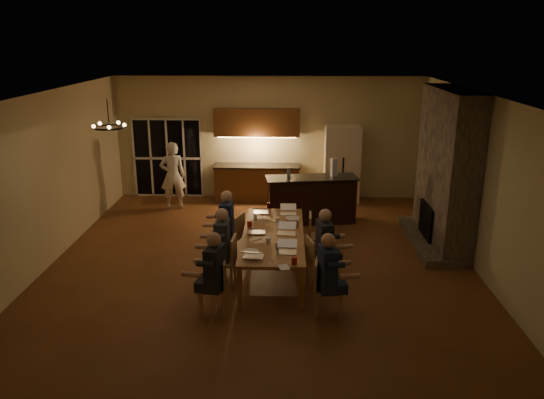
{
  "coord_description": "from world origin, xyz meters",
  "views": [
    {
      "loc": [
        0.5,
        -9.25,
        4.17
      ],
      "look_at": [
        0.21,
        0.3,
        1.21
      ],
      "focal_mm": 35.0,
      "sensor_mm": 36.0,
      "label": 1
    }
  ],
  "objects": [
    {
      "name": "dining_table",
      "position": [
        0.25,
        -0.29,
        0.38
      ],
      "size": [
        1.1,
        2.89,
        0.75
      ],
      "primitive_type": "cube",
      "color": "#9D6D3F",
      "rests_on": "ground"
    },
    {
      "name": "notepad",
      "position": [
        0.45,
        -1.76,
        0.76
      ],
      "size": [
        0.21,
        0.25,
        0.01
      ],
      "primitive_type": "cube",
      "rotation": [
        0.0,
        0.0,
        0.29
      ],
      "color": "white",
      "rests_on": "dining_table"
    },
    {
      "name": "person_right_mid",
      "position": [
        1.14,
        -0.76,
        0.69
      ],
      "size": [
        0.7,
        0.7,
        1.38
      ],
      "primitive_type": null,
      "rotation": [
        0.0,
        0.0,
        1.76
      ],
      "color": "#262831",
      "rests_on": "ground"
    },
    {
      "name": "plate_far",
      "position": [
        0.61,
        0.53,
        0.76
      ],
      "size": [
        0.28,
        0.28,
        0.02
      ],
      "primitive_type": "cylinder",
      "color": "white",
      "rests_on": "dining_table"
    },
    {
      "name": "back_wall",
      "position": [
        0.0,
        4.52,
        1.6
      ],
      "size": [
        8.0,
        0.04,
        3.2
      ],
      "primitive_type": "cube",
      "color": "tan",
      "rests_on": "ground"
    },
    {
      "name": "can_cola",
      "position": [
        0.11,
        1.17,
        0.81
      ],
      "size": [
        0.06,
        0.06,
        0.12
      ],
      "primitive_type": "cylinder",
      "color": "#3F0F0C",
      "rests_on": "dining_table"
    },
    {
      "name": "person_left_near",
      "position": [
        -0.59,
        -1.93,
        0.69
      ],
      "size": [
        0.71,
        0.71,
        1.38
      ],
      "primitive_type": null,
      "rotation": [
        0.0,
        0.0,
        -1.78
      ],
      "color": "#262831",
      "rests_on": "ground"
    },
    {
      "name": "chair_right_mid",
      "position": [
        1.08,
        -0.84,
        0.45
      ],
      "size": [
        0.54,
        0.54,
        0.89
      ],
      "primitive_type": null,
      "rotation": [
        0.0,
        0.0,
        1.85
      ],
      "color": "tan",
      "rests_on": "ground"
    },
    {
      "name": "refrigerator",
      "position": [
        1.9,
        4.15,
        1.0
      ],
      "size": [
        0.9,
        0.68,
        2.0
      ],
      "primitive_type": "cube",
      "color": "beige",
      "rests_on": "ground"
    },
    {
      "name": "standing_person",
      "position": [
        -2.36,
        3.42,
        0.85
      ],
      "size": [
        0.71,
        0.57,
        1.7
      ],
      "primitive_type": "imported",
      "rotation": [
        0.0,
        0.0,
        3.43
      ],
      "color": "white",
      "rests_on": "ground"
    },
    {
      "name": "can_right",
      "position": [
        0.69,
        0.02,
        0.81
      ],
      "size": [
        0.07,
        0.07,
        0.12
      ],
      "primitive_type": "cylinder",
      "color": "#B2B2B7",
      "rests_on": "dining_table"
    },
    {
      "name": "can_silver",
      "position": [
        0.33,
        -1.02,
        0.81
      ],
      "size": [
        0.07,
        0.07,
        0.12
      ],
      "primitive_type": "cylinder",
      "color": "#B2B2B7",
      "rests_on": "dining_table"
    },
    {
      "name": "ceiling",
      "position": [
        0.0,
        0.0,
        3.22
      ],
      "size": [
        8.0,
        9.0,
        0.04
      ],
      "primitive_type": "cube",
      "color": "white",
      "rests_on": "back_wall"
    },
    {
      "name": "right_wall",
      "position": [
        4.02,
        0.0,
        1.6
      ],
      "size": [
        0.04,
        9.0,
        3.2
      ],
      "primitive_type": "cube",
      "color": "tan",
      "rests_on": "ground"
    },
    {
      "name": "left_wall",
      "position": [
        -4.02,
        0.0,
        1.6
      ],
      "size": [
        0.04,
        9.0,
        3.2
      ],
      "primitive_type": "cube",
      "color": "tan",
      "rests_on": "ground"
    },
    {
      "name": "laptop_c",
      "position": [
        -0.06,
        -0.25,
        0.86
      ],
      "size": [
        0.33,
        0.29,
        0.23
      ],
      "primitive_type": null,
      "rotation": [
        0.0,
        0.0,
        3.17
      ],
      "color": "silver",
      "rests_on": "dining_table"
    },
    {
      "name": "bar_island",
      "position": [
        1.05,
        2.49,
        0.54
      ],
      "size": [
        2.17,
        0.97,
        1.08
      ],
      "primitive_type": "cube",
      "rotation": [
        0.0,
        0.0,
        0.14
      ],
      "color": "black",
      "rests_on": "ground"
    },
    {
      "name": "kitchenette",
      "position": [
        -0.3,
        4.2,
        1.2
      ],
      "size": [
        2.24,
        0.68,
        2.4
      ],
      "primitive_type": null,
      "color": "brown",
      "rests_on": "ground"
    },
    {
      "name": "laptop_a",
      "position": [
        -0.04,
        -1.36,
        0.86
      ],
      "size": [
        0.35,
        0.32,
        0.23
      ],
      "primitive_type": null,
      "rotation": [
        0.0,
        0.0,
        3.01
      ],
      "color": "silver",
      "rests_on": "dining_table"
    },
    {
      "name": "mug_front",
      "position": [
        0.18,
        -0.75,
        0.8
      ],
      "size": [
        0.08,
        0.08,
        0.1
      ],
      "primitive_type": "cylinder",
      "color": "white",
      "rests_on": "dining_table"
    },
    {
      "name": "plate_left",
      "position": [
        -0.1,
        -1.15,
        0.76
      ],
      "size": [
        0.25,
        0.25,
        0.02
      ],
      "primitive_type": "cylinder",
      "color": "white",
      "rests_on": "dining_table"
    },
    {
      "name": "redcup_mid",
      "position": [
        -0.2,
        0.05,
        0.81
      ],
      "size": [
        0.09,
        0.09,
        0.12
      ],
      "primitive_type": "cylinder",
      "color": "#AE1E0B",
      "rests_on": "dining_table"
    },
    {
      "name": "chair_right_near",
      "position": [
        1.16,
        -1.81,
        0.45
      ],
      "size": [
        0.49,
        0.49,
        0.89
      ],
      "primitive_type": null,
      "rotation": [
        0.0,
        0.0,
        1.44
      ],
      "color": "tan",
      "rests_on": "ground"
    },
    {
      "name": "fireplace",
      "position": [
        3.7,
        1.2,
        1.6
      ],
      "size": [
        0.58,
        2.5,
        3.2
      ],
      "primitive_type": "cube",
      "color": "#73675A",
      "rests_on": "ground"
    },
    {
      "name": "person_left_mid",
      "position": [
        -0.61,
        -0.78,
        0.69
      ],
      "size": [
        0.6,
        0.6,
        1.38
      ],
      "primitive_type": null,
      "rotation": [
        0.0,
        0.0,
        -1.58
      ],
      "color": "#353B3F",
      "rests_on": "ground"
    },
    {
      "name": "french_doors",
      "position": [
        -2.7,
        4.47,
        1.05
      ],
      "size": [
        1.86,
        0.08,
        2.1
      ],
      "primitive_type": "cube",
      "color": "black",
      "rests_on": "ground"
    },
    {
      "name": "mug_back",
      "position": [
        -0.12,
        0.45,
        0.8
      ],
      "size": [
        0.07,
        0.07,
        0.1
      ],
      "primitive_type": "cylinder",
      "color": "white",
      "rests_on": "dining_table"
    },
    {
      "name": "chair_left_near",
      "position": [
        -0.66,
        -1.82,
        0.45
      ],
      "size": [
        0.49,
        0.49,
        0.89
      ],
      "primitive_type": null,
      "rotation": [
        0.0,
        0.0,
        -1.45
      ],
      "color": "tan",
      "rests_on": "ground"
    },
    {
      "name": "bar_blender",
      "position": [
        1.56,
        2.6,
        1.29
      ],
      "size": [
        0.17,
        0.17,
        0.42
      ],
      "primitive_type": "cube",
      "rotation": [
        0.0,
        0.0,
        0.33
      ],
      "color": "silver",
      "rests_on": "bar_island"
    },
    {
      "name": "plate_near",
      "position": [
        0.54,
        -0.88,
        0.76
      ],
      "size": [
        0.23,
        0.23,
        0.02
      ],
      "primitive_type": "cylinder",
      "color": "white",
      "rests_on": "dining_table"
    },
    {
      "name": "bar_bottle",
      "position": [
        0.52,
        2.41,
        1.2
      ],
      "size": [
        0.08,
        0.08,
        0.24
      ],
      "primitive_type": "cylinder",
      "color": "#99999E",
      "rests_on": "bar_island"
    },
    {
      "name": "chair_right_far",
      "position": [
        1.14,
        0.38,
        0.45
      ],
      "size": [
        0.46,
        0.46,
        0.89
      ],
      "primitive_type": null,
      "rotation": [
        0.0,
        0.0,
        1.53
      ],
      "color": "tan",
      "rests_on": "ground"
    },
    {
      "name": "person_left_far",
      "position": [
        -0.65,
        0.29,
        0.69
      ],
      "size": [
        0.6,
        0.6,
        1.38
      ],
      "primitive_type": null,
      "rotation": [
        0.0,
        0.0,
        -1.58
      ],
      "color": "#1F284E",
      "rests_on": "ground"
    },
    {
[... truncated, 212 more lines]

